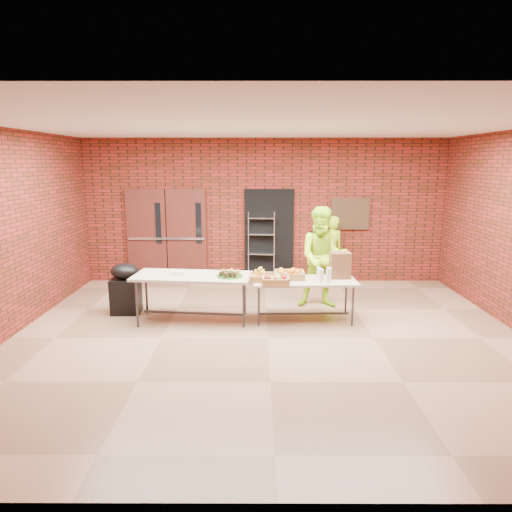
{
  "coord_description": "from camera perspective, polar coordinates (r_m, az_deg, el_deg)",
  "views": [
    {
      "loc": [
        -0.16,
        -6.67,
        2.68
      ],
      "look_at": [
        -0.19,
        1.4,
        1.01
      ],
      "focal_mm": 32.0,
      "sensor_mm": 36.0,
      "label": 1
    }
  ],
  "objects": [
    {
      "name": "table_right",
      "position": [
        7.81,
        6.07,
        -3.41
      ],
      "size": [
        1.77,
        0.79,
        0.72
      ],
      "rotation": [
        0.0,
        0.0,
        0.03
      ],
      "color": "#BBAA8F",
      "rests_on": "room"
    },
    {
      "name": "bronze_plaque",
      "position": [
        10.39,
        11.67,
        5.18
      ],
      "size": [
        0.85,
        0.04,
        0.7
      ],
      "primitive_type": "cube",
      "color": "#3E2C18",
      "rests_on": "room"
    },
    {
      "name": "cup_stack_back",
      "position": [
        7.8,
        7.84,
        -2.18
      ],
      "size": [
        0.07,
        0.07,
        0.22
      ],
      "primitive_type": "cylinder",
      "color": "silver",
      "rests_on": "table_right"
    },
    {
      "name": "cup_stack_mid",
      "position": [
        7.61,
        9.09,
        -2.4
      ],
      "size": [
        0.09,
        0.09,
        0.26
      ],
      "primitive_type": "cylinder",
      "color": "silver",
      "rests_on": "table_right"
    },
    {
      "name": "wire_rack",
      "position": [
        10.17,
        0.67,
        1.02
      ],
      "size": [
        0.61,
        0.26,
        1.6
      ],
      "primitive_type": null,
      "rotation": [
        0.0,
        0.0,
        -0.12
      ],
      "color": "silver",
      "rests_on": "room"
    },
    {
      "name": "volunteer_woman",
      "position": [
        10.08,
        9.35,
        0.61
      ],
      "size": [
        0.66,
        0.54,
        1.55
      ],
      "primitive_type": "imported",
      "rotation": [
        0.0,
        0.0,
        3.48
      ],
      "color": "#ACE919",
      "rests_on": "room"
    },
    {
      "name": "muffin_tray",
      "position": [
        7.6,
        -3.29,
        -2.21
      ],
      "size": [
        0.43,
        0.43,
        0.11
      ],
      "color": "#164E14",
      "rests_on": "table_left"
    },
    {
      "name": "basket_bananas",
      "position": [
        7.68,
        0.85,
        -2.65
      ],
      "size": [
        0.45,
        0.35,
        0.14
      ],
      "color": "#A56E42",
      "rests_on": "table_right"
    },
    {
      "name": "room",
      "position": [
        6.76,
        1.55,
        2.48
      ],
      "size": [
        8.08,
        7.08,
        3.28
      ],
      "color": "#7F6044",
      "rests_on": "ground"
    },
    {
      "name": "table_left",
      "position": [
        7.79,
        -7.95,
        -2.84
      ],
      "size": [
        2.04,
        1.02,
        0.81
      ],
      "rotation": [
        0.0,
        0.0,
        -0.1
      ],
      "color": "#BBAA8F",
      "rests_on": "room"
    },
    {
      "name": "double_doors",
      "position": [
        10.44,
        -11.07,
        2.48
      ],
      "size": [
        1.78,
        0.12,
        2.1
      ],
      "color": "#441C13",
      "rests_on": "room"
    },
    {
      "name": "volunteer_man",
      "position": [
        8.54,
        8.36,
        -0.18
      ],
      "size": [
        0.98,
        0.79,
        1.89
      ],
      "primitive_type": "imported",
      "rotation": [
        0.0,
        0.0,
        -0.08
      ],
      "color": "#ACE919",
      "rests_on": "room"
    },
    {
      "name": "cup_stack_front",
      "position": [
        7.63,
        8.13,
        -2.46
      ],
      "size": [
        0.08,
        0.08,
        0.23
      ],
      "primitive_type": "cylinder",
      "color": "silver",
      "rests_on": "table_right"
    },
    {
      "name": "basket_apples",
      "position": [
        7.51,
        2.46,
        -3.01
      ],
      "size": [
        0.44,
        0.34,
        0.14
      ],
      "color": "#A56E42",
      "rests_on": "table_right"
    },
    {
      "name": "napkin_box",
      "position": [
        7.8,
        -9.69,
        -2.12
      ],
      "size": [
        0.2,
        0.13,
        0.07
      ],
      "primitive_type": "cube",
      "color": "silver",
      "rests_on": "table_left"
    },
    {
      "name": "basket_oranges",
      "position": [
        7.85,
        4.21,
        -2.33
      ],
      "size": [
        0.5,
        0.39,
        0.15
      ],
      "color": "#A56E42",
      "rests_on": "table_right"
    },
    {
      "name": "covered_grill",
      "position": [
        8.52,
        -15.99,
        -3.92
      ],
      "size": [
        0.52,
        0.44,
        0.91
      ],
      "rotation": [
        0.0,
        0.0,
        0.05
      ],
      "color": "black",
      "rests_on": "room"
    },
    {
      "name": "dark_doorway",
      "position": [
        10.26,
        1.64,
        2.52
      ],
      "size": [
        1.1,
        0.06,
        2.1
      ],
      "primitive_type": "cube",
      "color": "black",
      "rests_on": "room"
    },
    {
      "name": "coffee_dispenser",
      "position": [
        7.98,
        10.46,
        -1.11
      ],
      "size": [
        0.34,
        0.3,
        0.45
      ],
      "primitive_type": "cube",
      "color": "brown",
      "rests_on": "table_right"
    }
  ]
}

